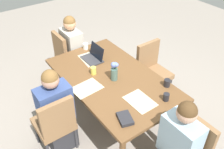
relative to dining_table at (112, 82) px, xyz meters
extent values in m
plane|color=gray|center=(0.00, 0.00, -0.67)|extent=(10.00, 10.00, 0.00)
cube|color=brown|center=(0.00, 0.00, 0.05)|extent=(1.84, 1.09, 0.04)
cylinder|color=brown|center=(-0.84, -0.47, -0.32)|extent=(0.07, 0.07, 0.70)
cylinder|color=brown|center=(-0.84, 0.47, -0.32)|extent=(0.07, 0.07, 0.70)
cylinder|color=brown|center=(0.84, 0.47, -0.32)|extent=(0.07, 0.07, 0.70)
cube|color=olive|center=(-1.22, 0.02, -0.26)|extent=(0.44, 0.44, 0.08)
cube|color=olive|center=(-1.22, -0.17, 0.01)|extent=(0.42, 0.06, 0.45)
cylinder|color=#333338|center=(-1.41, 0.21, -0.48)|extent=(0.04, 0.04, 0.37)
cylinder|color=#333338|center=(-1.03, 0.21, -0.48)|extent=(0.04, 0.04, 0.37)
cylinder|color=#333338|center=(-1.41, -0.17, -0.48)|extent=(0.04, 0.04, 0.37)
cylinder|color=#333338|center=(-1.03, -0.17, -0.48)|extent=(0.04, 0.04, 0.37)
cube|color=#2D2D33|center=(-1.16, 0.02, -0.44)|extent=(0.34, 0.36, 0.45)
cube|color=#B7B2A8|center=(-1.16, 0.02, 0.03)|extent=(0.40, 0.24, 0.50)
sphere|color=tan|center=(-1.16, 0.02, 0.40)|extent=(0.20, 0.20, 0.20)
sphere|color=brown|center=(-1.16, 0.02, 0.43)|extent=(0.19, 0.19, 0.19)
cube|color=olive|center=(1.26, 0.19, 0.01)|extent=(0.42, 0.06, 0.45)
cube|color=#99B7CC|center=(1.20, 0.00, 0.03)|extent=(0.40, 0.24, 0.50)
sphere|color=tan|center=(1.20, 0.00, 0.40)|extent=(0.20, 0.20, 0.20)
sphere|color=#51381E|center=(1.20, 0.00, 0.43)|extent=(0.19, 0.19, 0.19)
cube|color=olive|center=(-0.01, -0.88, -0.26)|extent=(0.44, 0.44, 0.08)
cube|color=olive|center=(0.18, -0.88, 0.01)|extent=(0.06, 0.42, 0.45)
cylinder|color=#333338|center=(-0.20, -1.07, -0.48)|extent=(0.04, 0.04, 0.37)
cylinder|color=#333338|center=(-0.20, -0.69, -0.48)|extent=(0.04, 0.04, 0.37)
cylinder|color=#333338|center=(0.18, -0.69, -0.48)|extent=(0.04, 0.04, 0.37)
cube|color=#2D2D33|center=(-0.01, -0.82, -0.44)|extent=(0.36, 0.34, 0.45)
cube|color=#384C84|center=(-0.01, -0.82, 0.03)|extent=(0.24, 0.40, 0.50)
sphere|color=tan|center=(-0.01, -0.82, 0.40)|extent=(0.20, 0.20, 0.20)
sphere|color=brown|center=(-0.01, -0.82, 0.43)|extent=(0.19, 0.19, 0.19)
cube|color=olive|center=(-0.02, 0.84, -0.26)|extent=(0.44, 0.44, 0.08)
cube|color=olive|center=(-0.21, 0.84, 0.01)|extent=(0.06, 0.42, 0.45)
cylinder|color=#333338|center=(0.17, 1.03, -0.48)|extent=(0.04, 0.04, 0.37)
cylinder|color=#333338|center=(0.17, 0.65, -0.48)|extent=(0.04, 0.04, 0.37)
cylinder|color=#333338|center=(-0.21, 1.03, -0.48)|extent=(0.04, 0.04, 0.37)
cylinder|color=#333338|center=(-0.21, 0.65, -0.48)|extent=(0.04, 0.04, 0.37)
cylinder|color=#4C6B60|center=(0.05, 0.00, 0.16)|extent=(0.09, 0.09, 0.17)
sphere|color=#6B7FD1|center=(0.08, 0.01, 0.32)|extent=(0.06, 0.06, 0.06)
cylinder|color=#477A3D|center=(0.08, 0.01, 0.28)|extent=(0.01, 0.01, 0.08)
sphere|color=#6B7FD1|center=(0.04, 0.02, 0.30)|extent=(0.06, 0.06, 0.06)
cylinder|color=#477A3D|center=(0.04, 0.02, 0.27)|extent=(0.01, 0.01, 0.06)
sphere|color=#6B7FD1|center=(0.03, 0.00, 0.28)|extent=(0.06, 0.06, 0.06)
cylinder|color=#477A3D|center=(0.03, 0.00, 0.26)|extent=(0.01, 0.01, 0.03)
sphere|color=#6B7FD1|center=(0.05, -0.01, 0.32)|extent=(0.07, 0.07, 0.07)
cylinder|color=#477A3D|center=(0.05, -0.01, 0.28)|extent=(0.01, 0.01, 0.08)
cube|color=beige|center=(-0.55, 0.01, 0.08)|extent=(0.38, 0.29, 0.00)
cube|color=beige|center=(0.57, 0.00, 0.08)|extent=(0.36, 0.26, 0.00)
cube|color=beige|center=(-0.01, -0.39, 0.08)|extent=(0.28, 0.38, 0.00)
cube|color=#38383D|center=(-0.51, 0.01, 0.09)|extent=(0.32, 0.22, 0.02)
cube|color=black|center=(-0.51, 0.10, 0.19)|extent=(0.31, 0.05, 0.20)
cylinder|color=#232328|center=(0.55, 0.46, 0.12)|extent=(0.08, 0.08, 0.10)
cylinder|color=white|center=(-0.84, 0.10, 0.12)|extent=(0.08, 0.08, 0.10)
cylinder|color=#232328|center=(0.73, 0.26, 0.12)|extent=(0.07, 0.07, 0.10)
cylinder|color=#DBC64C|center=(-0.21, -0.15, 0.13)|extent=(0.08, 0.08, 0.11)
cube|color=#28282D|center=(0.69, -0.33, 0.10)|extent=(0.23, 0.19, 0.04)
camera|label=1|loc=(2.11, -1.52, 2.08)|focal=39.81mm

